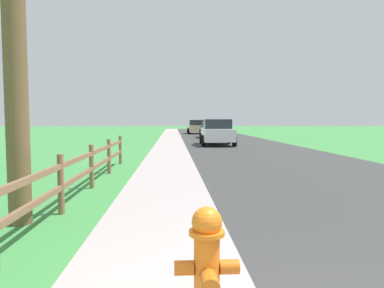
% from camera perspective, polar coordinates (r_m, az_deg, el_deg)
% --- Properties ---
extents(ground_plane, '(120.00, 120.00, 0.00)m').
position_cam_1_polar(ground_plane, '(26.89, -1.47, 0.52)').
color(ground_plane, '#3E8A42').
extents(road_asphalt, '(7.00, 66.00, 0.01)m').
position_cam_1_polar(road_asphalt, '(29.19, 5.29, 0.79)').
color(road_asphalt, '#383838').
rests_on(road_asphalt, ground).
extents(curb_concrete, '(6.00, 66.00, 0.01)m').
position_cam_1_polar(curb_concrete, '(28.96, -7.54, 0.75)').
color(curb_concrete, '#AB9E9B').
rests_on(curb_concrete, ground).
extents(grass_verge, '(5.00, 66.00, 0.00)m').
position_cam_1_polar(grass_verge, '(29.11, -10.48, 0.74)').
color(grass_verge, '#3E8A42').
rests_on(grass_verge, ground).
extents(fire_hydrant, '(0.53, 0.46, 0.94)m').
position_cam_1_polar(fire_hydrant, '(2.99, 2.47, -18.78)').
color(fire_hydrant, orange).
rests_on(fire_hydrant, ground).
extents(rail_fence, '(0.11, 11.47, 1.05)m').
position_cam_1_polar(rail_fence, '(7.49, -18.17, -4.09)').
color(rail_fence, brown).
rests_on(rail_fence, ground).
extents(parked_suv_white, '(2.22, 4.35, 1.67)m').
position_cam_1_polar(parked_suv_white, '(22.47, 4.14, 1.91)').
color(parked_suv_white, white).
rests_on(parked_suv_white, ground).
extents(parked_car_black, '(2.13, 4.38, 1.56)m').
position_cam_1_polar(parked_car_black, '(31.62, 3.35, 2.46)').
color(parked_car_black, black).
rests_on(parked_car_black, ground).
extents(parked_car_beige, '(2.15, 4.21, 1.61)m').
position_cam_1_polar(parked_car_beige, '(40.52, 0.78, 2.84)').
color(parked_car_beige, '#C6B793').
rests_on(parked_car_beige, ground).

